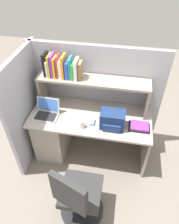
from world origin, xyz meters
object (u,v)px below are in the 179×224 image
object	(u,v)px
paper_cup	(81,124)
office_chair	(78,198)
backpack	(112,120)
laptop	(47,112)
computer_mouse	(92,122)

from	to	relation	value
paper_cup	office_chair	size ratio (longest dim) A/B	0.11
backpack	paper_cup	world-z (taller)	backpack
laptop	computer_mouse	distance (m)	0.62
computer_mouse	office_chair	xyz separation A→B (m)	(-0.00, -0.84, -0.35)
backpack	computer_mouse	size ratio (longest dim) A/B	2.88
laptop	paper_cup	distance (m)	0.52
office_chair	computer_mouse	bearing A→B (deg)	-68.86
laptop	paper_cup	world-z (taller)	laptop
backpack	computer_mouse	xyz separation A→B (m)	(-0.25, 0.01, -0.09)
laptop	office_chair	xyz separation A→B (m)	(0.61, -0.88, -0.39)
paper_cup	office_chair	distance (m)	0.85
computer_mouse	paper_cup	bearing A→B (deg)	-144.80
backpack	laptop	bearing A→B (deg)	176.25
office_chair	paper_cup	bearing A→B (deg)	-59.69
backpack	office_chair	bearing A→B (deg)	-107.26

